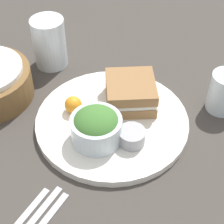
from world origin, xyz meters
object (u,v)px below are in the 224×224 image
at_px(salad_bowl, 96,127).
at_px(water_glass, 224,92).
at_px(drink_glass, 49,43).
at_px(plate, 112,121).
at_px(sandwich, 131,93).
at_px(dressing_cup, 132,137).

height_order(salad_bowl, water_glass, water_glass).
height_order(salad_bowl, drink_glass, drink_glass).
height_order(plate, drink_glass, drink_glass).
height_order(sandwich, dressing_cup, sandwich).
relative_size(plate, water_glass, 3.55).
bearing_deg(drink_glass, dressing_cup, -134.57).
bearing_deg(dressing_cup, drink_glass, 45.43).
distance_m(sandwich, water_glass, 0.20).
bearing_deg(sandwich, water_glass, -78.58).
bearing_deg(drink_glass, water_glass, -101.44).
distance_m(salad_bowl, drink_glass, 0.30).
bearing_deg(salad_bowl, dressing_cup, -86.66).
xyz_separation_m(salad_bowl, drink_glass, (0.24, 0.17, 0.01)).
bearing_deg(salad_bowl, drink_glass, 35.31).
relative_size(plate, dressing_cup, 6.00).
height_order(sandwich, drink_glass, drink_glass).
bearing_deg(salad_bowl, water_glass, -57.58).
xyz_separation_m(sandwich, drink_glass, (0.13, 0.22, 0.02)).
bearing_deg(sandwich, salad_bowl, 157.24).
relative_size(sandwich, drink_glass, 1.04).
bearing_deg(dressing_cup, salad_bowl, 93.34).
relative_size(salad_bowl, water_glass, 1.12).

